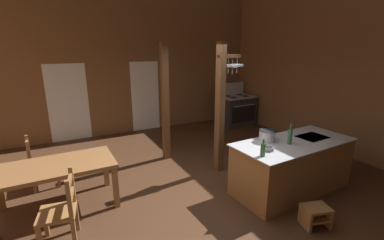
# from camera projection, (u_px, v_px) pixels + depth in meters

# --- Properties ---
(ground_plane) EXTENTS (8.47, 9.03, 0.10)m
(ground_plane) POSITION_uv_depth(u_px,v_px,m) (202.00, 199.00, 4.51)
(ground_plane) COLOR #422819
(wall_back) EXTENTS (8.47, 0.14, 4.20)m
(wall_back) POSITION_uv_depth(u_px,v_px,m) (130.00, 60.00, 7.51)
(wall_back) COLOR brown
(wall_back) RESTS_ON ground_plane
(wall_right) EXTENTS (0.14, 9.03, 4.20)m
(wall_right) POSITION_uv_depth(u_px,v_px,m) (360.00, 64.00, 5.68)
(wall_right) COLOR brown
(wall_right) RESTS_ON ground_plane
(glazed_door_back_left) EXTENTS (1.00, 0.01, 2.05)m
(glazed_door_back_left) POSITION_uv_depth(u_px,v_px,m) (68.00, 103.00, 6.96)
(glazed_door_back_left) COLOR white
(glazed_door_back_left) RESTS_ON ground_plane
(glazed_panel_back_right) EXTENTS (0.84, 0.01, 2.05)m
(glazed_panel_back_right) POSITION_uv_depth(u_px,v_px,m) (145.00, 96.00, 7.91)
(glazed_panel_back_right) COLOR white
(glazed_panel_back_right) RESTS_ON ground_plane
(kitchen_island) EXTENTS (2.20, 1.06, 0.90)m
(kitchen_island) POSITION_uv_depth(u_px,v_px,m) (292.00, 166.00, 4.60)
(kitchen_island) COLOR brown
(kitchen_island) RESTS_ON ground_plane
(stove_range) EXTENTS (1.18, 0.87, 1.32)m
(stove_range) POSITION_uv_depth(u_px,v_px,m) (236.00, 110.00, 8.59)
(stove_range) COLOR #282828
(stove_range) RESTS_ON ground_plane
(support_post_with_pot_rack) EXTENTS (0.63, 0.28, 2.55)m
(support_post_with_pot_rack) POSITION_uv_depth(u_px,v_px,m) (222.00, 103.00, 5.11)
(support_post_with_pot_rack) COLOR brown
(support_post_with_pot_rack) RESTS_ON ground_plane
(support_post_center) EXTENTS (0.14, 0.14, 2.55)m
(support_post_center) POSITION_uv_depth(u_px,v_px,m) (165.00, 103.00, 5.73)
(support_post_center) COLOR brown
(support_post_center) RESTS_ON ground_plane
(step_stool) EXTENTS (0.42, 0.37, 0.30)m
(step_stool) POSITION_uv_depth(u_px,v_px,m) (316.00, 214.00, 3.71)
(step_stool) COLOR olive
(step_stool) RESTS_ON ground_plane
(dining_table) EXTENTS (1.72, 0.93, 0.74)m
(dining_table) POSITION_uv_depth(u_px,v_px,m) (55.00, 170.00, 4.00)
(dining_table) COLOR brown
(dining_table) RESTS_ON ground_plane
(ladderback_chair_near_window) EXTENTS (0.48, 0.48, 0.95)m
(ladderback_chair_near_window) POSITION_uv_depth(u_px,v_px,m) (40.00, 163.00, 4.70)
(ladderback_chair_near_window) COLOR olive
(ladderback_chair_near_window) RESTS_ON ground_plane
(ladderback_chair_by_post) EXTENTS (0.50, 0.50, 0.95)m
(ladderback_chair_by_post) POSITION_uv_depth(u_px,v_px,m) (61.00, 211.00, 3.34)
(ladderback_chair_by_post) COLOR olive
(ladderback_chair_by_post) RESTS_ON ground_plane
(stockpot_on_counter) EXTENTS (0.34, 0.27, 0.19)m
(stockpot_on_counter) POSITION_uv_depth(u_px,v_px,m) (267.00, 136.00, 4.48)
(stockpot_on_counter) COLOR #A8AAB2
(stockpot_on_counter) RESTS_ON kitchen_island
(mixing_bowl_on_counter) EXTENTS (0.16, 0.16, 0.06)m
(mixing_bowl_on_counter) POSITION_uv_depth(u_px,v_px,m) (269.00, 149.00, 4.08)
(mixing_bowl_on_counter) COLOR slate
(mixing_bowl_on_counter) RESTS_ON kitchen_island
(bottle_tall_on_counter) EXTENTS (0.07, 0.07, 0.26)m
(bottle_tall_on_counter) POSITION_uv_depth(u_px,v_px,m) (263.00, 149.00, 3.85)
(bottle_tall_on_counter) COLOR #2D5638
(bottle_tall_on_counter) RESTS_ON kitchen_island
(bottle_short_on_counter) EXTENTS (0.07, 0.07, 0.35)m
(bottle_short_on_counter) POSITION_uv_depth(u_px,v_px,m) (290.00, 136.00, 4.33)
(bottle_short_on_counter) COLOR #2D5638
(bottle_short_on_counter) RESTS_ON kitchen_island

